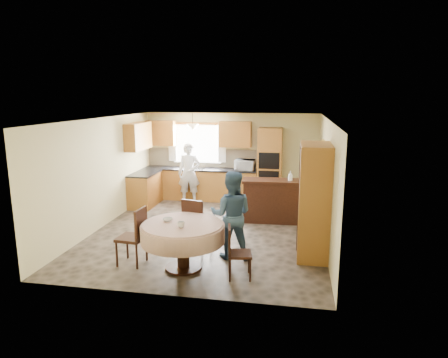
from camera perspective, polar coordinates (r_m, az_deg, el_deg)
floor at (r=9.06m, az=-2.13°, el=-7.42°), size 5.00×6.00×0.01m
ceiling at (r=8.56m, az=-2.26°, el=8.58°), size 5.00×6.00×0.01m
wall_back at (r=11.63m, az=0.99°, el=3.26°), size 5.00×0.02×2.50m
wall_front at (r=5.92m, az=-8.47°, el=-5.36°), size 5.00×0.02×2.50m
wall_left at (r=9.57m, az=-16.97°, el=0.87°), size 0.02×6.00×2.50m
wall_right at (r=8.55m, az=14.40°, el=-0.25°), size 0.02×6.00×2.50m
window at (r=11.76m, az=-3.85°, el=5.05°), size 1.40×0.03×1.10m
curtain_left at (r=11.91m, az=-7.43°, el=5.31°), size 0.22×0.02×1.15m
curtain_right at (r=11.55m, az=-0.29°, el=5.20°), size 0.22×0.02×1.15m
base_cab_back at (r=11.65m, az=-3.39°, el=-0.79°), size 3.30×0.60×0.88m
counter_back at (r=11.56m, az=-3.42°, el=1.43°), size 3.30×0.64×0.04m
base_cab_left at (r=11.22m, az=-11.20°, el=-1.50°), size 0.60×1.20×0.88m
counter_left at (r=11.12m, az=-11.29°, el=0.80°), size 0.64×1.20×0.04m
backsplash at (r=11.79m, az=-3.10°, el=3.02°), size 3.30×0.02×0.55m
wall_cab_left at (r=11.89m, az=-8.99°, el=6.51°), size 0.85×0.33×0.72m
wall_cab_right at (r=11.36m, az=1.62°, el=6.41°), size 0.90×0.33×0.72m
wall_cab_side at (r=11.03m, az=-12.16°, el=5.98°), size 0.33×1.20×0.72m
oven_tower at (r=11.23m, az=6.53°, el=1.89°), size 0.66×0.62×2.12m
oven_upper at (r=10.89m, az=6.45°, el=2.59°), size 0.56×0.01×0.45m
oven_lower at (r=10.98m, az=6.39°, el=0.02°), size 0.56×0.01×0.45m
pendant at (r=11.25m, az=-4.49°, el=7.39°), size 0.36×0.36×0.18m
sideboard at (r=9.65m, az=6.69°, el=-3.27°), size 1.38×0.62×0.96m
space_heater at (r=9.71m, az=11.95°, el=-4.71°), size 0.43×0.34×0.53m
cupboard at (r=7.64m, az=12.72°, el=-3.03°), size 0.56×1.11×2.13m
dining_table at (r=7.00m, az=-5.90°, el=-7.75°), size 1.45×1.45×0.83m
chair_left at (r=7.34m, az=-12.55°, el=-7.61°), size 0.49×0.49×1.05m
chair_back at (r=7.76m, az=-4.13°, el=-6.20°), size 0.55×0.55×1.06m
chair_right at (r=6.70m, az=1.64°, el=-10.05°), size 0.45×0.45×0.89m
framed_picture at (r=9.37m, az=13.98°, el=4.08°), size 0.06×0.51×0.42m
microwave at (r=11.25m, az=3.00°, el=2.03°), size 0.57×0.41×0.30m
person_sink at (r=11.20m, az=-5.00°, el=0.81°), size 0.68×0.51×1.70m
person_dining at (r=7.41m, az=1.05°, el=-5.14°), size 0.83×0.67×1.65m
bowl_sideboard at (r=9.57m, az=4.35°, el=-0.21°), size 0.25×0.25×0.06m
bottle_sideboard at (r=9.50m, az=9.45°, el=0.28°), size 0.11×0.11×0.29m
cup_table at (r=6.72m, az=-6.17°, el=-6.52°), size 0.16×0.16×0.10m
bowl_table at (r=7.08m, az=-8.06°, el=-5.79°), size 0.23×0.23×0.05m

